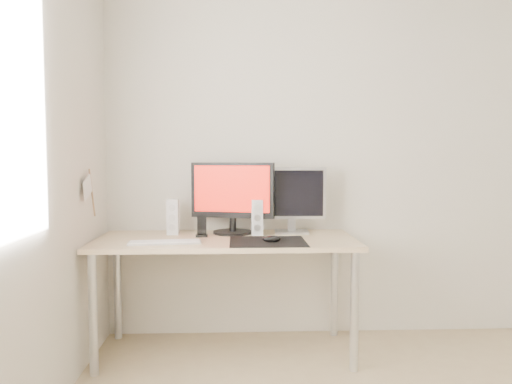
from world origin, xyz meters
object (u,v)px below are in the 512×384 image
second_monitor (292,197)px  phone_dock (202,230)px  speaker_right (257,217)px  mouse (271,239)px  speaker_left (173,217)px  main_monitor (232,195)px  keyboard (165,242)px  desk (226,251)px

second_monitor → phone_dock: (-0.58, -0.13, -0.20)m
second_monitor → speaker_right: second_monitor is taller
mouse → speaker_left: (-0.62, 0.34, 0.09)m
second_monitor → speaker_left: (-0.78, -0.03, -0.13)m
main_monitor → phone_dock: 0.31m
speaker_left → keyboard: bearing=-90.7°
mouse → desk: 0.34m
mouse → main_monitor: main_monitor is taller
mouse → speaker_left: speaker_left is taller
desk → speaker_left: 0.43m
speaker_left → mouse: bearing=-28.9°
speaker_left → speaker_right: size_ratio=1.00×
mouse → phone_dock: size_ratio=0.81×
second_monitor → speaker_right: size_ratio=1.96×
desk → second_monitor: 0.57m
desk → keyboard: bearing=-152.9°
second_monitor → main_monitor: bearing=-177.9°
desk → second_monitor: bearing=24.2°
mouse → keyboard: (-0.62, -0.01, -0.02)m
mouse → speaker_right: bearing=103.5°
speaker_right → phone_dock: size_ratio=1.71×
speaker_left → phone_dock: 0.23m
desk → keyboard: 0.40m
mouse → speaker_right: speaker_right is taller
main_monitor → mouse: bearing=-57.0°
phone_dock → mouse: bearing=-29.4°
speaker_left → speaker_right: bearing=-4.4°
speaker_right → main_monitor: bearing=160.7°
mouse → second_monitor: (0.16, 0.37, 0.22)m
speaker_right → speaker_left: bearing=175.6°
speaker_right → phone_dock: bearing=-170.4°
second_monitor → phone_dock: size_ratio=3.36×
speaker_left → second_monitor: bearing=2.0°
main_monitor → speaker_right: 0.22m
desk → speaker_right: bearing=31.8°
desk → speaker_right: (0.20, 0.12, 0.19)m
desk → speaker_right: size_ratio=6.96×
speaker_right → phone_dock: (-0.35, -0.06, -0.07)m
speaker_left → speaker_right: same height
main_monitor → keyboard: (-0.39, -0.36, -0.25)m
mouse → keyboard: 0.62m
speaker_right → phone_dock: 0.36m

